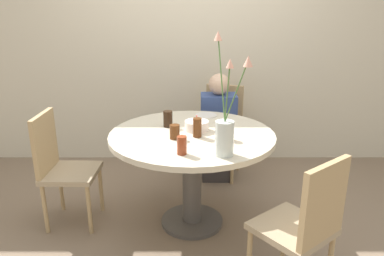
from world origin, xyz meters
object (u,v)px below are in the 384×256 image
birthday_cake (197,126)px  drink_glass_4 (182,145)px  flower_vase (225,127)px  person_guest (218,131)px  chair_near_front (305,222)px  side_plate (206,115)px  drink_glass_2 (168,119)px  drink_glass_0 (227,133)px  chair_left_flank (222,125)px  chair_far_back (60,163)px  drink_glass_1 (175,132)px  drink_glass_3 (197,128)px

birthday_cake → drink_glass_4: bearing=-101.9°
flower_vase → person_guest: (0.05, 1.26, -0.45)m
chair_near_front → drink_glass_4: size_ratio=7.53×
side_plate → drink_glass_2: bearing=-136.2°
birthday_cake → side_plate: (0.09, 0.39, -0.03)m
flower_vase → side_plate: flower_vase is taller
flower_vase → side_plate: bearing=95.7°
chair_near_front → drink_glass_0: bearing=-98.0°
chair_left_flank → chair_far_back: same height
birthday_cake → drink_glass_1: birthday_cake is taller
drink_glass_0 → drink_glass_2: (-0.44, 0.29, 0.01)m
drink_glass_2 → side_plate: bearing=43.8°
birthday_cake → drink_glass_2: drink_glass_2 is taller
chair_near_front → chair_left_flank: bearing=-117.9°
drink_glass_0 → chair_left_flank: bearing=87.1°
drink_glass_1 → drink_glass_3: 0.17m
chair_left_flank → drink_glass_2: bearing=-103.6°
drink_glass_1 → drink_glass_4: drink_glass_4 is taller
flower_vase → drink_glass_0: size_ratio=7.35×
drink_glass_1 → flower_vase: bearing=-42.8°
birthday_cake → drink_glass_1: bearing=-130.5°
chair_left_flank → drink_glass_0: (-0.06, -1.12, 0.31)m
side_plate → drink_glass_2: (-0.31, -0.30, 0.06)m
flower_vase → person_guest: flower_vase is taller
chair_far_back → side_plate: 1.25m
chair_left_flank → flower_vase: 1.48m
drink_glass_3 → drink_glass_4: (-0.10, -0.33, -0.01)m
birthday_cake → flower_vase: size_ratio=0.24×
chair_near_front → person_guest: size_ratio=0.85×
birthday_cake → drink_glass_2: 0.24m
chair_left_flank → drink_glass_4: 1.47m
birthday_cake → drink_glass_0: 0.30m
birthday_cake → drink_glass_0: bearing=-44.0°
drink_glass_4 → chair_far_back: bearing=155.4°
birthday_cake → side_plate: size_ratio=0.98×
chair_far_back → drink_glass_2: bearing=-79.8°
drink_glass_2 → chair_far_back: bearing=-171.4°
drink_glass_1 → drink_glass_2: 0.28m
chair_left_flank → birthday_cake: (-0.27, -0.91, 0.29)m
drink_glass_0 → drink_glass_2: size_ratio=0.82×
chair_far_back → drink_glass_2: (0.84, 0.13, 0.32)m
drink_glass_2 → drink_glass_4: 0.58m
drink_glass_2 → person_guest: (0.44, 0.67, -0.33)m
chair_left_flank → side_plate: (-0.18, -0.53, 0.26)m
chair_far_back → birthday_cake: chair_far_back is taller
drink_glass_0 → drink_glass_1: bearing=177.2°
chair_left_flank → chair_near_front: (0.34, -1.78, 0.00)m
chair_left_flank → drink_glass_2: chair_left_flank is taller
side_plate → drink_glass_4: bearing=-102.2°
chair_far_back → chair_near_front: (1.67, -0.83, 0.00)m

